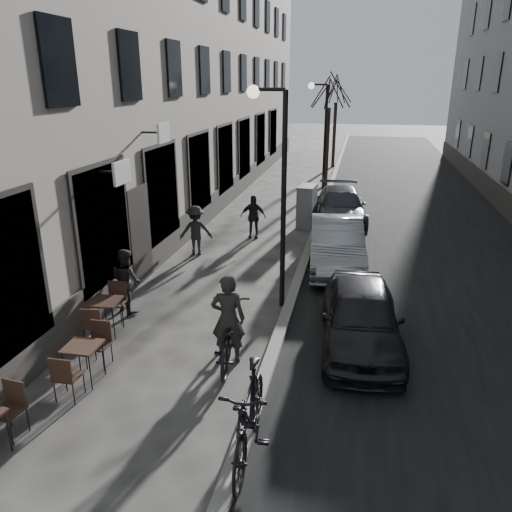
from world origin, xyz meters
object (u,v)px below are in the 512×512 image
at_px(streetlamp_near, 276,176).
at_px(pedestrian_near, 126,280).
at_px(utility_cabinet, 307,207).
at_px(pedestrian_far, 253,217).
at_px(car_mid, 336,244).
at_px(car_far, 340,206).
at_px(pedestrian_mid, 196,230).
at_px(streetlamp_far, 322,128).
at_px(bicycle, 229,335).
at_px(bistro_set_b, 84,359).
at_px(moped, 249,415).
at_px(bistro_set_c, 106,313).
at_px(tree_far, 337,89).
at_px(tree_near, 330,91).
at_px(car_near, 361,317).

height_order(streetlamp_near, pedestrian_near, streetlamp_near).
distance_m(utility_cabinet, pedestrian_far, 2.38).
distance_m(car_mid, car_far, 4.86).
xyz_separation_m(pedestrian_mid, car_far, (4.22, 4.64, -0.13)).
bearing_deg(streetlamp_far, pedestrian_mid, -109.08).
bearing_deg(streetlamp_far, bicycle, -91.72).
relative_size(bistro_set_b, moped, 0.65).
bearing_deg(pedestrian_near, bistro_set_c, 126.59).
bearing_deg(bistro_set_b, pedestrian_mid, 90.84).
distance_m(bicycle, pedestrian_mid, 6.44).
xyz_separation_m(streetlamp_near, tree_far, (0.07, 21.00, 1.50)).
bearing_deg(car_far, bicycle, -104.57).
height_order(utility_cabinet, pedestrian_mid, utility_cabinet).
bearing_deg(streetlamp_far, bistro_set_b, -100.00).
distance_m(pedestrian_near, moped, 5.70).
bearing_deg(streetlamp_far, tree_near, 88.62).
xyz_separation_m(streetlamp_near, car_mid, (1.29, 2.97, -2.46)).
height_order(streetlamp_near, bicycle, streetlamp_near).
bearing_deg(tree_far, car_far, -85.23).
bearing_deg(moped, car_far, 84.86).
xyz_separation_m(pedestrian_mid, moped, (3.57, -8.35, -0.10)).
height_order(tree_far, pedestrian_mid, tree_far).
xyz_separation_m(bistro_set_b, pedestrian_mid, (-0.24, 7.11, 0.33)).
relative_size(streetlamp_near, pedestrian_near, 3.34).
bearing_deg(bicycle, utility_cabinet, -100.28).
relative_size(utility_cabinet, pedestrian_far, 1.05).
height_order(bistro_set_b, pedestrian_far, pedestrian_far).
bearing_deg(pedestrian_near, moped, 167.08).
distance_m(tree_near, moped, 20.56).
distance_m(streetlamp_near, tree_near, 15.08).
relative_size(streetlamp_near, bistro_set_c, 3.27).
bearing_deg(tree_near, car_near, -83.20).
bearing_deg(streetlamp_near, pedestrian_near, -163.43).
xyz_separation_m(utility_cabinet, bicycle, (-0.42, -9.68, -0.23)).
xyz_separation_m(tree_near, pedestrian_near, (-3.43, -16.00, -3.90)).
xyz_separation_m(car_far, moped, (-0.65, -12.99, 0.03)).
xyz_separation_m(pedestrian_mid, car_near, (5.10, -4.78, -0.12)).
relative_size(tree_far, moped, 2.51).
height_order(tree_near, pedestrian_far, tree_near).
bearing_deg(bicycle, bistro_set_b, 19.64).
bearing_deg(moped, streetlamp_near, 93.50).
bearing_deg(streetlamp_far, car_far, -74.33).
height_order(tree_near, bistro_set_b, tree_near).
bearing_deg(moped, bistro_set_b, 157.31).
xyz_separation_m(bicycle, pedestrian_near, (-2.92, 1.70, 0.21)).
relative_size(tree_far, car_near, 1.47).
xyz_separation_m(utility_cabinet, pedestrian_far, (-1.66, -1.70, -0.03)).
relative_size(bistro_set_b, bistro_set_c, 0.95).
bearing_deg(moped, tree_near, 89.01).
distance_m(streetlamp_far, bistro_set_c, 14.77).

